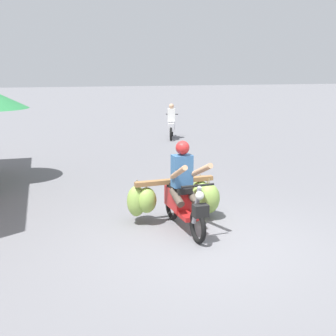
{
  "coord_description": "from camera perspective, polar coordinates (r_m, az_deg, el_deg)",
  "views": [
    {
      "loc": [
        -2.41,
        -6.18,
        2.8
      ],
      "look_at": [
        -0.16,
        1.7,
        0.9
      ],
      "focal_mm": 46.68,
      "sensor_mm": 36.0,
      "label": 1
    }
  ],
  "objects": [
    {
      "name": "motorbike_main_loaded",
      "position": [
        7.97,
        1.83,
        -3.66
      ],
      "size": [
        1.76,
        1.86,
        1.58
      ],
      "color": "black",
      "rests_on": "ground"
    },
    {
      "name": "motorbike_distant_ahead_left",
      "position": [
        17.48,
        0.45,
        5.7
      ],
      "size": [
        0.7,
        1.56,
        1.4
      ],
      "color": "black",
      "rests_on": "ground"
    },
    {
      "name": "ground_plane",
      "position": [
        7.2,
        5.01,
        -9.88
      ],
      "size": [
        120.0,
        120.0,
        0.0
      ],
      "primitive_type": "plane",
      "color": "slate"
    }
  ]
}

